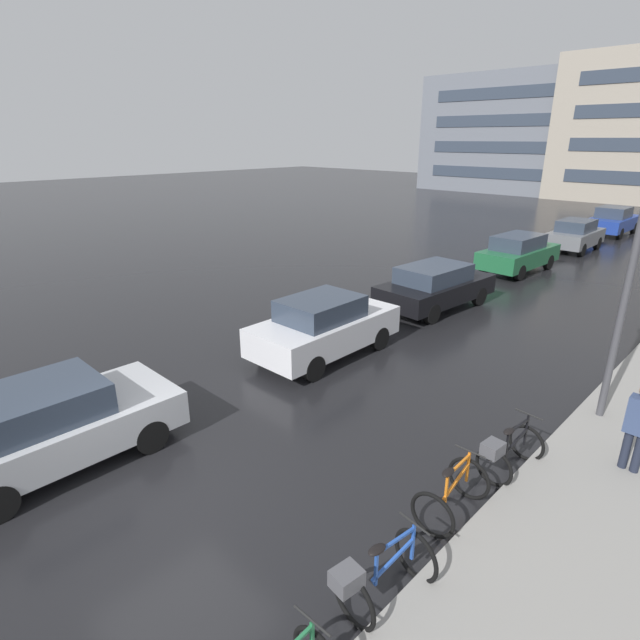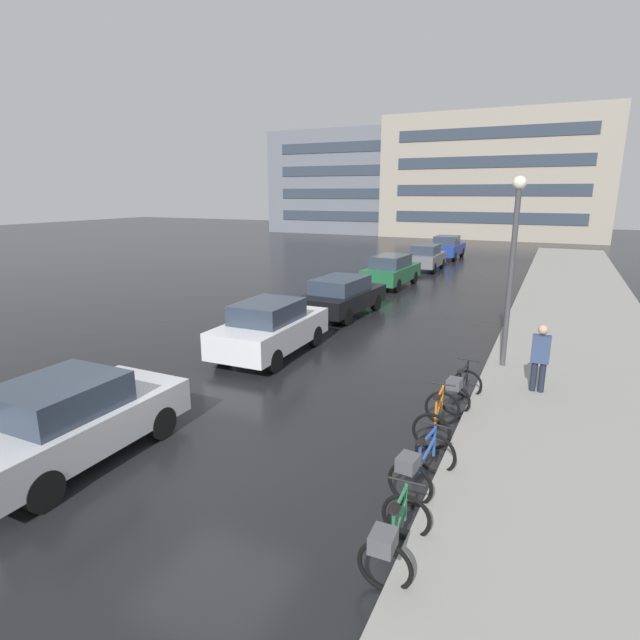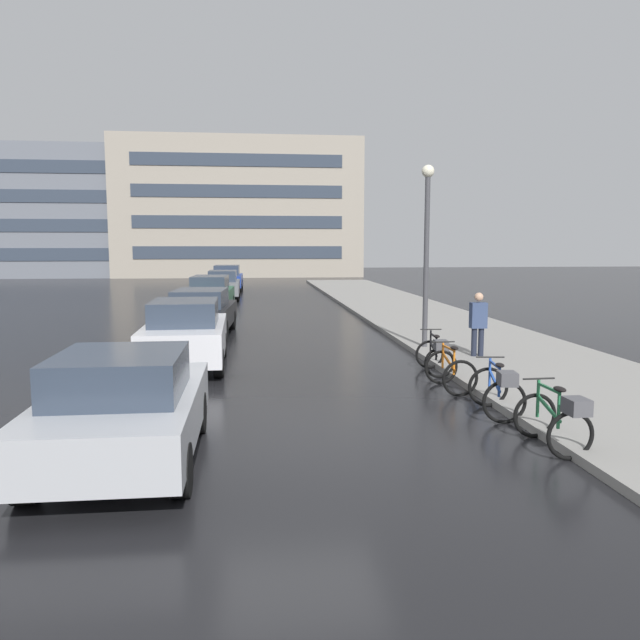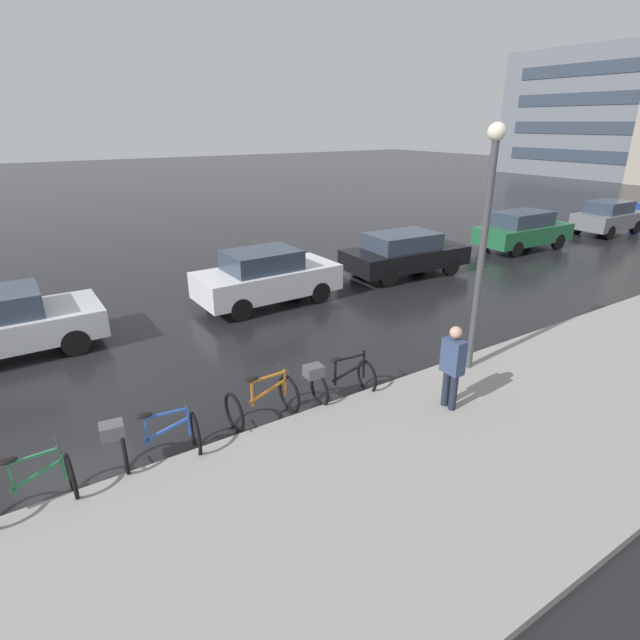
# 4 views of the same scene
# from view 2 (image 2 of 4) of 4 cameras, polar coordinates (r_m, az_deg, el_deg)

# --- Properties ---
(ground_plane) EXTENTS (140.00, 140.00, 0.00)m
(ground_plane) POSITION_cam_2_polar(r_m,az_deg,el_deg) (9.23, -12.30, -16.26)
(ground_plane) COLOR black
(sidewalk_kerb) EXTENTS (4.80, 60.00, 0.14)m
(sidewalk_kerb) POSITION_cam_2_polar(r_m,az_deg,el_deg) (16.85, 27.70, -3.12)
(sidewalk_kerb) COLOR gray
(sidewalk_kerb) RESTS_ON ground
(bicycle_nearest) EXTENTS (0.73, 1.35, 0.95)m
(bicycle_nearest) POSITION_cam_2_polar(r_m,az_deg,el_deg) (6.82, 8.39, -23.41)
(bicycle_nearest) COLOR black
(bicycle_nearest) RESTS_ON ground
(bicycle_second) EXTENTS (0.88, 1.45, 0.95)m
(bicycle_second) POSITION_cam_2_polar(r_m,az_deg,el_deg) (8.32, 11.38, -15.96)
(bicycle_second) COLOR black
(bicycle_second) RESTS_ON ground
(bicycle_third) EXTENTS (0.76, 1.20, 0.94)m
(bicycle_third) POSITION_cam_2_polar(r_m,az_deg,el_deg) (10.16, 13.26, -10.78)
(bicycle_third) COLOR black
(bicycle_third) RESTS_ON ground
(bicycle_farthest) EXTENTS (0.77, 1.43, 0.97)m
(bicycle_farthest) POSITION_cam_2_polar(r_m,az_deg,el_deg) (11.47, 15.68, -7.54)
(bicycle_farthest) COLOR black
(bicycle_farthest) RESTS_ON ground
(car_silver) EXTENTS (1.98, 4.07, 1.54)m
(car_silver) POSITION_cam_2_polar(r_m,az_deg,el_deg) (10.00, -26.78, -10.09)
(car_silver) COLOR #B2B5BA
(car_silver) RESTS_ON ground
(car_white) EXTENTS (1.91, 4.20, 1.63)m
(car_white) POSITION_cam_2_polar(r_m,az_deg,el_deg) (14.61, -5.71, -0.91)
(car_white) COLOR silver
(car_white) RESTS_ON ground
(car_black) EXTENTS (2.19, 4.50, 1.50)m
(car_black) POSITION_cam_2_polar(r_m,az_deg,el_deg) (19.39, 2.48, 2.81)
(car_black) COLOR black
(car_black) RESTS_ON ground
(car_green) EXTENTS (1.93, 4.38, 1.60)m
(car_green) POSITION_cam_2_polar(r_m,az_deg,el_deg) (25.69, 8.15, 5.63)
(car_green) COLOR #1E6038
(car_green) RESTS_ON ground
(car_grey) EXTENTS (1.74, 3.78, 1.57)m
(car_grey) POSITION_cam_2_polar(r_m,az_deg,el_deg) (31.54, 12.00, 7.03)
(car_grey) COLOR slate
(car_grey) RESTS_ON ground
(car_blue) EXTENTS (1.93, 4.41, 1.64)m
(car_blue) POSITION_cam_2_polar(r_m,az_deg,el_deg) (37.72, 14.30, 8.06)
(car_blue) COLOR navy
(car_blue) RESTS_ON ground
(pedestrian) EXTENTS (0.40, 0.24, 1.74)m
(pedestrian) POSITION_cam_2_polar(r_m,az_deg,el_deg) (12.58, 23.85, -3.87)
(pedestrian) COLOR #1E2333
(pedestrian) RESTS_ON ground
(streetlamp) EXTENTS (0.34, 0.34, 5.06)m
(streetlamp) POSITION_cam_2_polar(r_m,az_deg,el_deg) (13.74, 21.18, 7.00)
(streetlamp) COLOR #424247
(streetlamp) RESTS_ON ground
(building_facade_main) EXTENTS (22.28, 7.83, 12.46)m
(building_facade_main) POSITION_cam_2_polar(r_m,az_deg,el_deg) (56.96, 19.24, 15.17)
(building_facade_main) COLOR #9E9384
(building_facade_main) RESTS_ON ground
(building_facade_side) EXTENTS (22.63, 7.08, 11.60)m
(building_facade_side) POSITION_cam_2_polar(r_m,az_deg,el_deg) (60.36, 5.43, 15.37)
(building_facade_side) COLOR slate
(building_facade_side) RESTS_ON ground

